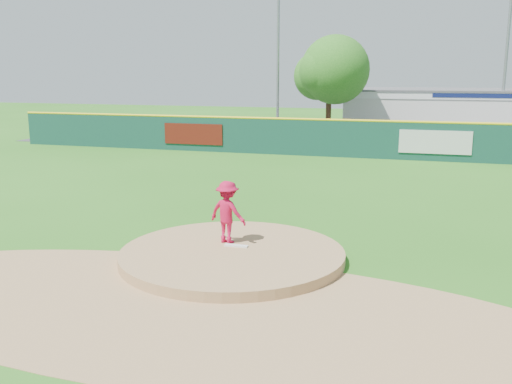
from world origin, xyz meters
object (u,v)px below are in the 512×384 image
(van, at_px, (285,136))
(light_pole_right, at_px, (506,56))
(pool_building_grp, at_px, (453,112))
(deciduous_tree, at_px, (329,72))
(pitcher, at_px, (228,212))
(light_pole_left, at_px, (278,50))
(playground_slide, at_px, (171,127))

(van, distance_m, light_pole_right, 16.00)
(pool_building_grp, height_order, deciduous_tree, deciduous_tree)
(pitcher, height_order, van, pitcher)
(pitcher, distance_m, light_pole_left, 27.48)
(van, distance_m, deciduous_tree, 5.96)
(pool_building_grp, xyz_separation_m, light_pole_right, (3.00, -2.99, 3.88))
(pool_building_grp, height_order, light_pole_right, light_pole_right)
(pitcher, bearing_deg, deciduous_tree, -70.55)
(pitcher, height_order, deciduous_tree, deciduous_tree)
(pool_building_grp, bearing_deg, light_pole_right, -44.95)
(pitcher, relative_size, deciduous_tree, 0.22)
(van, xyz_separation_m, playground_slide, (-8.89, 2.88, 0.00))
(pool_building_grp, distance_m, deciduous_tree, 11.01)
(van, bearing_deg, pitcher, -156.87)
(pitcher, relative_size, light_pole_right, 0.16)
(pitcher, distance_m, pool_building_grp, 32.05)
(van, height_order, pool_building_grp, pool_building_grp)
(pool_building_grp, xyz_separation_m, playground_slide, (-18.78, -8.30, -0.91))
(deciduous_tree, bearing_deg, light_pole_right, 19.98)
(deciduous_tree, height_order, light_pole_left, light_pole_left)
(van, relative_size, light_pole_left, 0.48)
(van, height_order, deciduous_tree, deciduous_tree)
(playground_slide, distance_m, light_pole_left, 9.22)
(van, distance_m, pool_building_grp, 14.95)
(light_pole_right, bearing_deg, van, -147.59)
(playground_slide, bearing_deg, deciduous_tree, 6.92)
(pool_building_grp, xyz_separation_m, deciduous_tree, (-8.00, -6.99, 2.89))
(playground_slide, height_order, light_pole_left, light_pole_left)
(van, xyz_separation_m, light_pole_left, (-2.11, 6.18, 5.30))
(deciduous_tree, bearing_deg, playground_slide, -173.08)
(playground_slide, relative_size, light_pole_right, 0.27)
(van, relative_size, light_pole_right, 0.53)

